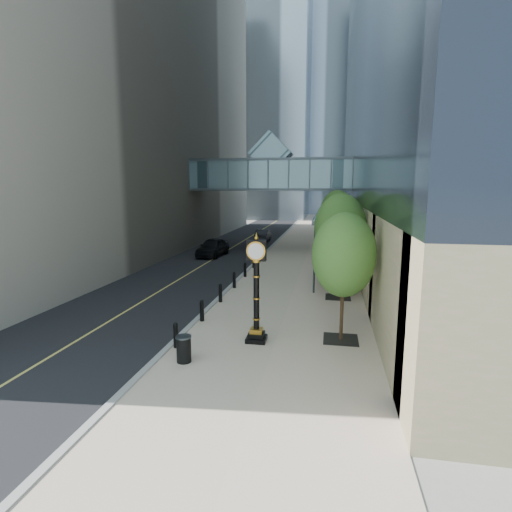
{
  "coord_description": "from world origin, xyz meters",
  "views": [
    {
      "loc": [
        3.01,
        -12.86,
        6.15
      ],
      "look_at": [
        -0.56,
        6.45,
        2.82
      ],
      "focal_mm": 28.0,
      "sensor_mm": 36.0,
      "label": 1
    }
  ],
  "objects_px": {
    "pedestrian": "(350,282)",
    "trash_bin": "(184,350)",
    "street_clock": "(256,296)",
    "car_near": "(213,247)",
    "car_far": "(263,235)"
  },
  "relations": [
    {
      "from": "street_clock",
      "to": "trash_bin",
      "type": "relative_size",
      "value": 4.76
    },
    {
      "from": "pedestrian",
      "to": "trash_bin",
      "type": "bearing_deg",
      "value": 78.48
    },
    {
      "from": "trash_bin",
      "to": "pedestrian",
      "type": "distance_m",
      "value": 12.09
    },
    {
      "from": "street_clock",
      "to": "pedestrian",
      "type": "distance_m",
      "value": 9.0
    },
    {
      "from": "trash_bin",
      "to": "pedestrian",
      "type": "height_order",
      "value": "pedestrian"
    },
    {
      "from": "car_far",
      "to": "trash_bin",
      "type": "bearing_deg",
      "value": 94.32
    },
    {
      "from": "trash_bin",
      "to": "car_far",
      "type": "xyz_separation_m",
      "value": [
        -2.71,
        33.43,
        0.19
      ]
    },
    {
      "from": "trash_bin",
      "to": "pedestrian",
      "type": "relative_size",
      "value": 0.6
    },
    {
      "from": "street_clock",
      "to": "car_near",
      "type": "relative_size",
      "value": 0.89
    },
    {
      "from": "street_clock",
      "to": "pedestrian",
      "type": "height_order",
      "value": "street_clock"
    },
    {
      "from": "trash_bin",
      "to": "pedestrian",
      "type": "bearing_deg",
      "value": 58.98
    },
    {
      "from": "trash_bin",
      "to": "car_near",
      "type": "height_order",
      "value": "car_near"
    },
    {
      "from": "street_clock",
      "to": "trash_bin",
      "type": "distance_m",
      "value": 3.53
    },
    {
      "from": "trash_bin",
      "to": "car_near",
      "type": "xyz_separation_m",
      "value": [
        -5.53,
        22.19,
        0.33
      ]
    },
    {
      "from": "trash_bin",
      "to": "car_far",
      "type": "distance_m",
      "value": 33.54
    }
  ]
}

